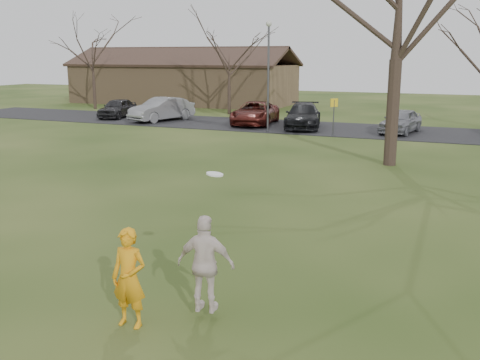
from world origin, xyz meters
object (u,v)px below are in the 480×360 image
object	(u,v)px
car_1	(162,109)
car_3	(303,116)
catching_play	(206,264)
player_defender	(129,278)
car_4	(401,121)
building	(183,82)
lamp_post	(268,62)
car_2	(255,113)
car_0	(117,108)

from	to	relation	value
car_1	car_3	bearing A→B (deg)	18.47
catching_play	player_defender	bearing A→B (deg)	-146.74
car_4	car_3	bearing A→B (deg)	-169.70
catching_play	building	size ratio (longest dim) A/B	0.12
car_1	lamp_post	distance (m)	9.12
catching_play	car_1	bearing A→B (deg)	122.16
lamp_post	car_2	bearing A→B (deg)	124.74
player_defender	car_2	xyz separation A→B (m)	(-7.80, 25.72, -0.07)
car_4	catching_play	distance (m)	24.55
player_defender	car_4	distance (m)	25.27
car_3	catching_play	size ratio (longest dim) A/B	2.06
car_0	lamp_post	size ratio (longest dim) A/B	0.63
player_defender	catching_play	size ratio (longest dim) A/B	0.69
catching_play	building	distance (m)	43.36
player_defender	car_1	size ratio (longest dim) A/B	0.35
car_3	player_defender	bearing A→B (deg)	-93.03
player_defender	catching_play	distance (m)	1.26
car_1	building	distance (m)	14.69
car_1	car_4	bearing A→B (deg)	18.26
car_4	building	bearing A→B (deg)	158.00
car_3	car_4	xyz separation A→B (m)	(5.76, 0.02, -0.05)
car_2	catching_play	distance (m)	26.55
car_1	car_3	distance (m)	9.83
catching_play	building	bearing A→B (deg)	119.01
player_defender	car_3	size ratio (longest dim) A/B	0.33
car_0	car_3	distance (m)	13.74
car_0	car_4	size ratio (longest dim) A/B	0.99
building	lamp_post	world-z (taller)	lamp_post
car_2	car_3	size ratio (longest dim) A/B	1.03
car_3	catching_play	bearing A→B (deg)	-90.40
car_2	car_3	bearing A→B (deg)	-16.99
car_4	player_defender	bearing A→B (deg)	-82.78
car_3	building	xyz separation A→B (m)	(-15.51, 13.38, 1.17)
car_4	catching_play	xyz separation A→B (m)	(-0.24, -24.55, 0.27)
car_1	catching_play	world-z (taller)	catching_play
player_defender	building	xyz separation A→B (m)	(-19.98, 38.60, 1.10)
car_3	car_4	world-z (taller)	car_3
car_1	car_2	world-z (taller)	car_1
car_2	lamp_post	xyz separation A→B (m)	(1.82, -2.63, 3.21)
catching_play	car_2	bearing A→B (deg)	109.46
building	lamp_post	bearing A→B (deg)	-47.91
lamp_post	car_3	bearing A→B (deg)	54.62
catching_play	car_0	bearing A→B (deg)	127.73
building	car_3	bearing A→B (deg)	-40.78
car_1	catching_play	size ratio (longest dim) A/B	1.95
player_defender	catching_play	bearing A→B (deg)	30.77
car_0	building	world-z (taller)	building
player_defender	car_2	world-z (taller)	player_defender
car_0	car_4	bearing A→B (deg)	-10.44
car_2	building	distance (m)	17.76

